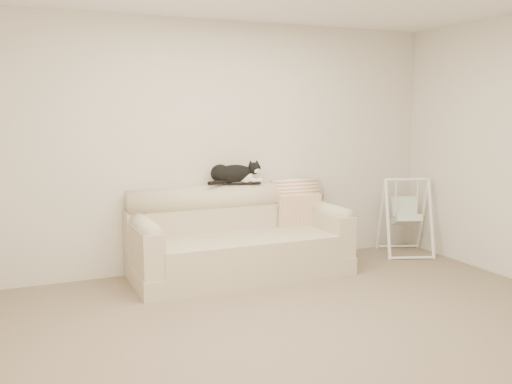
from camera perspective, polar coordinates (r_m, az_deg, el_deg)
ground_plane at (r=4.57m, az=5.37°, el=-13.44°), size 5.00×5.00×0.00m
room_shell at (r=4.25m, az=5.65°, el=6.07°), size 5.04×4.04×2.60m
sofa at (r=5.88m, az=-1.80°, el=-4.86°), size 2.20×0.93×0.90m
remote_a at (r=6.02m, az=-1.98°, el=0.86°), size 0.19×0.08×0.03m
remote_b at (r=6.07m, az=-0.33°, el=0.90°), size 0.17×0.06×0.02m
tuxedo_cat at (r=6.01m, az=-2.19°, el=1.86°), size 0.64×0.27×0.25m
throw_blanket at (r=6.32m, az=3.84°, el=-0.48°), size 0.49×0.38×0.58m
baby_swing at (r=6.90m, az=14.73°, el=-2.32°), size 0.71×0.74×0.90m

